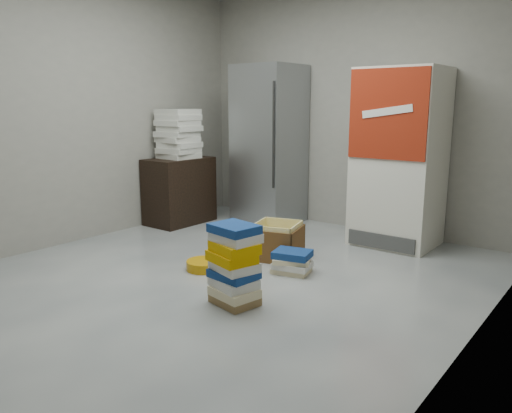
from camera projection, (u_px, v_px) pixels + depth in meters
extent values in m
plane|color=#B0B0AB|center=(203.00, 284.00, 4.08)|extent=(5.00, 5.00, 0.00)
cube|color=gray|center=(352.00, 108.00, 5.73)|extent=(4.00, 0.04, 2.80)
cube|color=gray|center=(55.00, 109.00, 4.99)|extent=(0.04, 5.00, 2.80)
cube|color=gray|center=(476.00, 113.00, 2.59)|extent=(0.04, 5.00, 2.80)
cube|color=#A0A3A8|center=(269.00, 145.00, 6.07)|extent=(0.70, 0.70, 1.90)
cylinder|color=#333333|center=(273.00, 135.00, 5.57)|extent=(0.02, 0.02, 1.19)
cube|color=silver|center=(399.00, 158.00, 5.09)|extent=(0.80, 0.70, 1.80)
cube|color=maroon|center=(387.00, 114.00, 4.72)|extent=(0.78, 0.02, 0.85)
cube|color=white|center=(387.00, 111.00, 4.71)|extent=(0.50, 0.01, 0.14)
cube|color=#3F3F3F|center=(381.00, 241.00, 4.98)|extent=(0.70, 0.02, 0.15)
cube|color=black|center=(179.00, 191.00, 6.12)|extent=(0.50, 0.80, 0.80)
cube|color=silver|center=(179.00, 156.00, 6.03)|extent=(0.42, 0.42, 0.06)
cube|color=silver|center=(179.00, 150.00, 6.01)|extent=(0.42, 0.42, 0.06)
cube|color=silver|center=(180.00, 145.00, 6.00)|extent=(0.43, 0.43, 0.06)
cube|color=silver|center=(178.00, 139.00, 5.99)|extent=(0.42, 0.42, 0.06)
cube|color=silver|center=(177.00, 134.00, 5.97)|extent=(0.42, 0.42, 0.06)
cube|color=silver|center=(180.00, 128.00, 5.96)|extent=(0.41, 0.41, 0.06)
cube|color=silver|center=(178.00, 123.00, 5.94)|extent=(0.41, 0.41, 0.06)
cube|color=silver|center=(179.00, 117.00, 5.93)|extent=(0.41, 0.41, 0.06)
cube|color=silver|center=(178.00, 112.00, 5.93)|extent=(0.41, 0.41, 0.06)
cube|color=olive|center=(235.00, 299.00, 3.68)|extent=(0.37, 0.31, 0.07)
cube|color=beige|center=(234.00, 292.00, 3.64)|extent=(0.37, 0.31, 0.06)
cube|color=silver|center=(234.00, 282.00, 3.65)|extent=(0.38, 0.33, 0.07)
cube|color=navy|center=(234.00, 274.00, 3.63)|extent=(0.35, 0.29, 0.06)
cube|color=silver|center=(234.00, 266.00, 3.62)|extent=(0.38, 0.34, 0.07)
cube|color=#CC9306|center=(232.00, 257.00, 3.59)|extent=(0.38, 0.33, 0.07)
cube|color=#CC9306|center=(234.00, 247.00, 3.57)|extent=(0.38, 0.34, 0.08)
cube|color=silver|center=(236.00, 237.00, 3.57)|extent=(0.36, 0.31, 0.07)
cube|color=navy|center=(234.00, 229.00, 3.55)|extent=(0.36, 0.30, 0.06)
cube|color=beige|center=(291.00, 270.00, 4.36)|extent=(0.36, 0.31, 0.05)
cube|color=silver|center=(292.00, 265.00, 4.34)|extent=(0.36, 0.31, 0.05)
cube|color=beige|center=(292.00, 260.00, 4.33)|extent=(0.39, 0.35, 0.04)
cube|color=navy|center=(292.00, 254.00, 4.32)|extent=(0.36, 0.31, 0.06)
cube|color=gold|center=(277.00, 257.00, 4.78)|extent=(0.49, 0.49, 0.01)
cube|color=brown|center=(284.00, 237.00, 4.94)|extent=(0.41, 0.13, 0.30)
cube|color=brown|center=(270.00, 248.00, 4.57)|extent=(0.41, 0.13, 0.30)
cube|color=brown|center=(257.00, 240.00, 4.83)|extent=(0.13, 0.41, 0.30)
cube|color=brown|center=(298.00, 245.00, 4.68)|extent=(0.13, 0.41, 0.30)
cube|color=gold|center=(284.00, 235.00, 4.92)|extent=(0.38, 0.12, 0.34)
cube|color=gold|center=(270.00, 245.00, 4.58)|extent=(0.38, 0.12, 0.34)
cube|color=gold|center=(259.00, 238.00, 4.82)|extent=(0.12, 0.38, 0.34)
cube|color=gold|center=(296.00, 242.00, 4.68)|extent=(0.12, 0.38, 0.34)
cylinder|color=#B88108|center=(204.00, 265.00, 4.43)|extent=(0.32, 0.32, 0.08)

